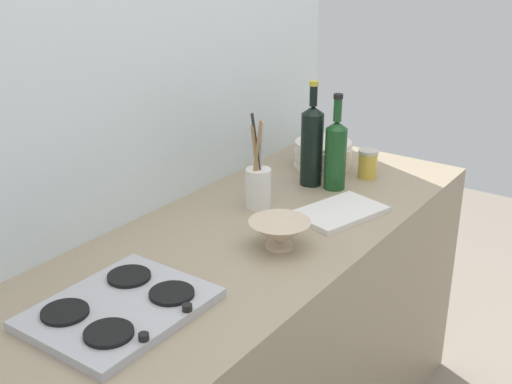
{
  "coord_description": "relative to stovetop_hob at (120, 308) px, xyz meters",
  "views": [
    {
      "loc": [
        -1.48,
        -1.04,
        1.75
      ],
      "look_at": [
        0.0,
        0.0,
        1.02
      ],
      "focal_mm": 45.89,
      "sensor_mm": 36.0,
      "label": 1
    }
  ],
  "objects": [
    {
      "name": "wine_bottle_leftmost",
      "position": [
        1.01,
        -0.02,
        0.12
      ],
      "size": [
        0.08,
        0.08,
        0.34
      ],
      "color": "#19471E",
      "rests_on": "counter_block"
    },
    {
      "name": "mixing_bowl",
      "position": [
        0.51,
        -0.12,
        0.03
      ],
      "size": [
        0.18,
        0.18,
        0.08
      ],
      "color": "beige",
      "rests_on": "counter_block"
    },
    {
      "name": "wine_bottle_mid_left",
      "position": [
        0.99,
        0.06,
        0.14
      ],
      "size": [
        0.08,
        0.08,
        0.37
      ],
      "color": "black",
      "rests_on": "counter_block"
    },
    {
      "name": "counter_block",
      "position": [
        0.57,
        0.01,
        -0.46
      ],
      "size": [
        1.8,
        0.7,
        0.9
      ],
      "primitive_type": "cube",
      "color": "tan",
      "rests_on": "ground"
    },
    {
      "name": "cutting_board",
      "position": [
        0.81,
        -0.15,
        -0.01
      ],
      "size": [
        0.33,
        0.25,
        0.02
      ],
      "primitive_type": "cube",
      "rotation": [
        0.0,
        0.0,
        -0.27
      ],
      "color": "silver",
      "rests_on": "counter_block"
    },
    {
      "name": "plate_stack",
      "position": [
        1.18,
        0.12,
        0.03
      ],
      "size": [
        0.23,
        0.22,
        0.1
      ],
      "color": "silver",
      "rests_on": "counter_block"
    },
    {
      "name": "backsplash_panel",
      "position": [
        0.57,
        0.39,
        0.18
      ],
      "size": [
        1.9,
        0.06,
        2.19
      ],
      "primitive_type": "cube",
      "color": "silver",
      "rests_on": "ground"
    },
    {
      "name": "stovetop_hob",
      "position": [
        0.0,
        0.0,
        0.0
      ],
      "size": [
        0.41,
        0.32,
        0.04
      ],
      "color": "#B2B2B7",
      "rests_on": "counter_block"
    },
    {
      "name": "utensil_crock",
      "position": [
        0.71,
        0.1,
        0.06
      ],
      "size": [
        0.08,
        0.08,
        0.32
      ],
      "color": "silver",
      "rests_on": "counter_block"
    },
    {
      "name": "condiment_jar_front",
      "position": [
        1.17,
        -0.07,
        0.04
      ],
      "size": [
        0.07,
        0.07,
        0.1
      ],
      "color": "gold",
      "rests_on": "counter_block"
    }
  ]
}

